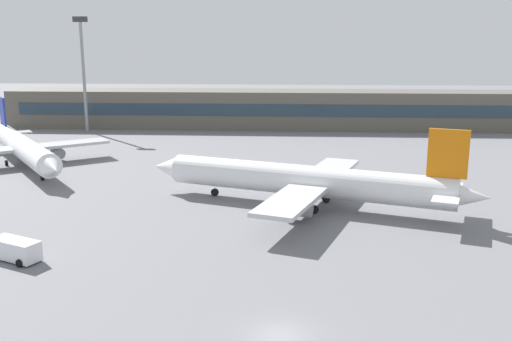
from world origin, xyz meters
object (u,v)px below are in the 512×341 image
Objects in this scene: airplane_near at (303,181)px; service_van_white at (15,249)px; floodlight_tower_west at (83,66)px; airplane_mid at (24,148)px.

airplane_near is 7.72× the size of service_van_white.
floodlight_tower_west is at bearing 130.15° from airplane_near.
floodlight_tower_west reaches higher than service_van_white.
airplane_near is at bearing 35.71° from service_van_white.
floodlight_tower_west is at bearing 104.98° from service_van_white.
airplane_mid is (-46.48, 20.76, -0.18)m from airplane_near.
floodlight_tower_west reaches higher than airplane_near.
floodlight_tower_west is (-20.98, 78.41, 13.94)m from service_van_white.
airplane_near is 50.90m from airplane_mid.
floodlight_tower_west reaches higher than airplane_mid.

